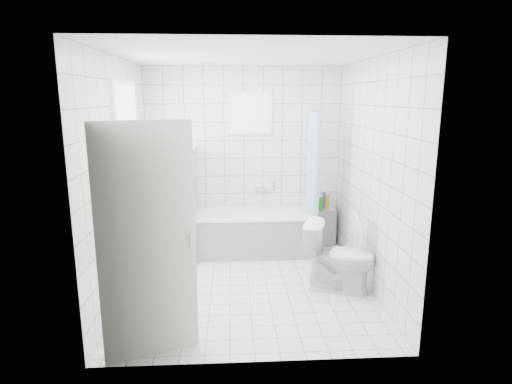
{
  "coord_description": "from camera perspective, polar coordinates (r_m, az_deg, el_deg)",
  "views": [
    {
      "loc": [
        -0.19,
        -4.69,
        2.17
      ],
      "look_at": [
        0.11,
        0.35,
        1.05
      ],
      "focal_mm": 30.0,
      "sensor_mm": 36.0,
      "label": 1
    }
  ],
  "objects": [
    {
      "name": "partition_wall",
      "position": [
        5.96,
        -8.76,
        -1.42
      ],
      "size": [
        0.15,
        0.85,
        1.5
      ],
      "primitive_type": "cube",
      "color": "white",
      "rests_on": "ground"
    },
    {
      "name": "ground",
      "position": [
        5.17,
        -1.02,
        -12.32
      ],
      "size": [
        3.0,
        3.0,
        0.0
      ],
      "primitive_type": "plane",
      "color": "white",
      "rests_on": "ground"
    },
    {
      "name": "curtain_rod",
      "position": [
        5.9,
        7.74,
        10.75
      ],
      "size": [
        0.02,
        0.8,
        0.02
      ],
      "primitive_type": "cylinder",
      "rotation": [
        1.57,
        0.0,
        0.0
      ],
      "color": "silver",
      "rests_on": "wall_back"
    },
    {
      "name": "bathtub",
      "position": [
        6.12,
        -0.03,
        -5.38
      ],
      "size": [
        1.69,
        0.77,
        0.58
      ],
      "color": "white",
      "rests_on": "ground"
    },
    {
      "name": "wall_right",
      "position": [
        5.02,
        15.1,
        2.11
      ],
      "size": [
        0.02,
        3.0,
        2.6
      ],
      "primitive_type": "cube",
      "color": "white",
      "rests_on": "ground"
    },
    {
      "name": "wall_front",
      "position": [
        3.31,
        -0.01,
        -2.72
      ],
      "size": [
        2.8,
        0.02,
        2.6
      ],
      "primitive_type": "cube",
      "color": "white",
      "rests_on": "ground"
    },
    {
      "name": "ceiling",
      "position": [
        4.71,
        -1.14,
        17.76
      ],
      "size": [
        3.0,
        3.0,
        0.0
      ],
      "primitive_type": "plane",
      "rotation": [
        3.14,
        0.0,
        0.0
      ],
      "color": "white",
      "rests_on": "ground"
    },
    {
      "name": "door",
      "position": [
        3.61,
        -14.28,
        -6.77
      ],
      "size": [
        0.76,
        0.32,
        2.0
      ],
      "primitive_type": "cube",
      "rotation": [
        0.0,
        0.0,
        -1.21
      ],
      "color": "silver",
      "rests_on": "ground"
    },
    {
      "name": "wall_back",
      "position": [
        6.25,
        -1.64,
        4.51
      ],
      "size": [
        2.8,
        0.02,
        2.6
      ],
      "primitive_type": "cube",
      "color": "white",
      "rests_on": "ground"
    },
    {
      "name": "toilet",
      "position": [
        4.99,
        11.09,
        -8.48
      ],
      "size": [
        0.89,
        0.7,
        0.8
      ],
      "primitive_type": "imported",
      "rotation": [
        0.0,
        0.0,
        1.2
      ],
      "color": "white",
      "rests_on": "ground"
    },
    {
      "name": "sill_bottles",
      "position": [
        5.17,
        -15.74,
        -0.83
      ],
      "size": [
        0.16,
        0.8,
        0.3
      ],
      "color": "#36EEF6",
      "rests_on": "window_sill"
    },
    {
      "name": "tub_faucet",
      "position": [
        6.3,
        0.7,
        0.42
      ],
      "size": [
        0.18,
        0.06,
        0.06
      ],
      "primitive_type": "cube",
      "color": "silver",
      "rests_on": "wall_back"
    },
    {
      "name": "window_left",
      "position": [
        5.15,
        -16.55,
        5.65
      ],
      "size": [
        0.01,
        0.9,
        1.4
      ],
      "primitive_type": "cube",
      "color": "white",
      "rests_on": "wall_left"
    },
    {
      "name": "wall_left",
      "position": [
        4.92,
        -17.61,
        1.74
      ],
      "size": [
        0.02,
        3.0,
        2.6
      ],
      "primitive_type": "cube",
      "color": "white",
      "rests_on": "ground"
    },
    {
      "name": "tiled_ledge",
      "position": [
        6.49,
        8.68,
        -4.6
      ],
      "size": [
        0.4,
        0.24,
        0.55
      ],
      "primitive_type": "cube",
      "color": "white",
      "rests_on": "ground"
    },
    {
      "name": "shower_curtain",
      "position": [
        5.86,
        7.73,
        1.89
      ],
      "size": [
        0.14,
        0.48,
        1.78
      ],
      "primitive_type": null,
      "color": "#4498C9",
      "rests_on": "curtain_rod"
    },
    {
      "name": "ledge_bottles",
      "position": [
        6.36,
        9.07,
        -1.31
      ],
      "size": [
        0.16,
        0.18,
        0.26
      ],
      "color": "orange",
      "rests_on": "tiled_ledge"
    },
    {
      "name": "window_back",
      "position": [
        6.15,
        -0.72,
        10.46
      ],
      "size": [
        0.5,
        0.01,
        0.5
      ],
      "primitive_type": "cube",
      "color": "white",
      "rests_on": "wall_back"
    },
    {
      "name": "window_sill",
      "position": [
        5.28,
        -15.57,
        -2.33
      ],
      "size": [
        0.18,
        1.02,
        0.08
      ],
      "primitive_type": "cube",
      "color": "white",
      "rests_on": "wall_left"
    }
  ]
}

